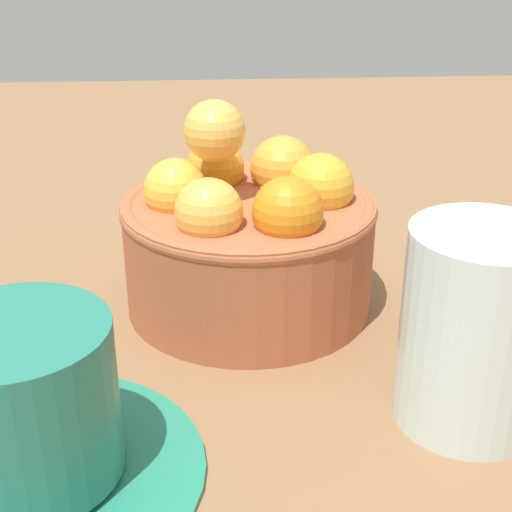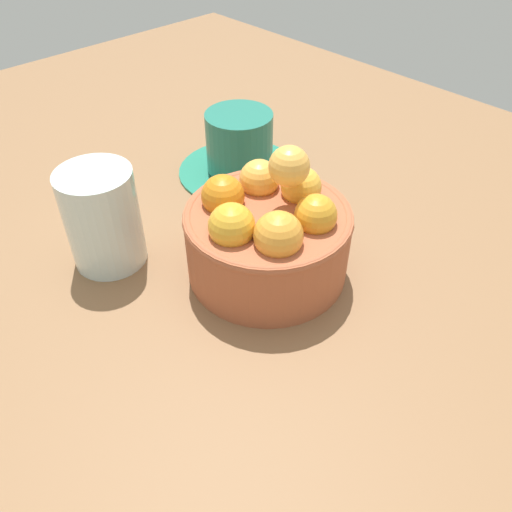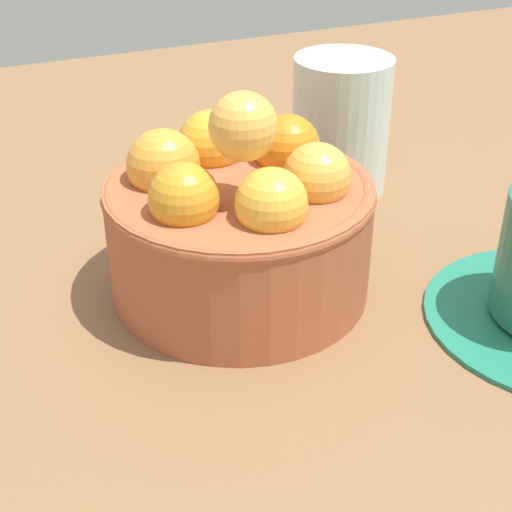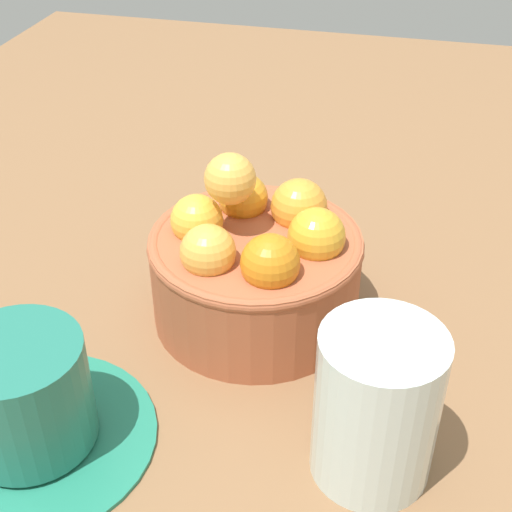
% 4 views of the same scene
% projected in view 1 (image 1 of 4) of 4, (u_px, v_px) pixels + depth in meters
% --- Properties ---
extents(ground_plane, '(1.38, 1.03, 0.04)m').
position_uv_depth(ground_plane, '(249.00, 331.00, 0.48)').
color(ground_plane, brown).
extents(terracotta_bowl, '(0.16, 0.16, 0.13)m').
position_uv_depth(terracotta_bowl, '(249.00, 236.00, 0.45)').
color(terracotta_bowl, '#AD5938').
rests_on(terracotta_bowl, ground_plane).
extents(coffee_cup, '(0.15, 0.15, 0.08)m').
position_uv_depth(coffee_cup, '(26.00, 418.00, 0.31)').
color(coffee_cup, '#237C61').
rests_on(coffee_cup, ground_plane).
extents(water_glass, '(0.07, 0.07, 0.10)m').
position_uv_depth(water_glass, '(476.00, 328.00, 0.35)').
color(water_glass, silver).
rests_on(water_glass, ground_plane).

